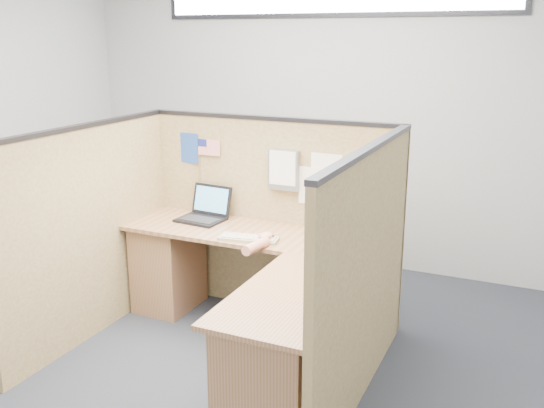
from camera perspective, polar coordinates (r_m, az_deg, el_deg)
The scene contains 13 objects.
floor at distance 4.16m, azimuth -5.97°, elevation -14.90°, with size 5.00×5.00×0.00m, color black.
wall_back at distance 5.68m, azimuth 5.27°, elevation 8.38°, with size 5.00×5.00×0.00m, color #AAACAF.
cubicle_partitions at distance 4.18m, azimuth -3.31°, elevation -3.10°, with size 2.06×1.83×1.53m.
l_desk at distance 4.12m, azimuth -1.87°, elevation -8.96°, with size 1.95×1.75×0.73m.
laptop at distance 4.72m, azimuth -6.35°, elevation -0.68°, with size 0.36×0.35×0.25m.
keyboard at distance 4.22m, azimuth -2.21°, elevation -3.24°, with size 0.43×0.21×0.03m.
mouse at distance 4.18m, azimuth -0.53°, elevation -3.31°, with size 0.10×0.06×0.04m, color silver.
hand_forearm at distance 4.06m, azimuth -1.20°, elevation -3.68°, with size 0.11×0.37×0.08m.
blue_poster at distance 4.86m, azimuth -7.84°, elevation 5.24°, with size 0.18×0.00×0.24m, color #204392.
american_flag at distance 4.76m, azimuth -6.17°, elevation 5.20°, with size 0.20×0.01×0.34m.
file_holder at distance 4.48m, azimuth 1.11°, elevation 3.23°, with size 0.24×0.05×0.30m.
paper_left at distance 4.44m, azimuth 3.88°, elevation 1.71°, with size 0.22×0.00×0.28m, color white.
paper_right at distance 4.39m, azimuth 5.12°, elevation 2.79°, with size 0.24×0.00×0.30m, color white.
Camera 1 is at (1.86, -3.07, 2.10)m, focal length 40.00 mm.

